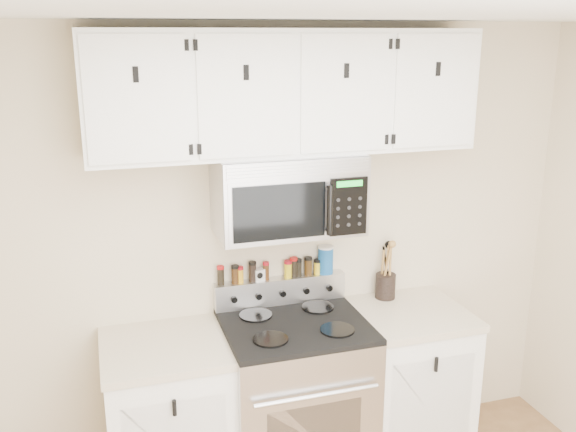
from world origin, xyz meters
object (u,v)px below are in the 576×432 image
(range, at_px, (295,400))
(salt_canister, at_px, (326,260))
(microwave, at_px, (288,194))
(utensil_crock, at_px, (386,284))

(range, xyz_separation_m, salt_canister, (0.27, 0.28, 0.70))
(salt_canister, bearing_deg, range, -134.07)
(microwave, relative_size, salt_canister, 4.65)
(microwave, height_order, utensil_crock, microwave)
(range, xyz_separation_m, microwave, (0.00, 0.13, 1.14))
(utensil_crock, distance_m, salt_canister, 0.41)
(range, bearing_deg, microwave, 89.77)
(microwave, bearing_deg, salt_canister, 29.69)
(range, xyz_separation_m, utensil_crock, (0.64, 0.23, 0.52))
(range, relative_size, utensil_crock, 3.18)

